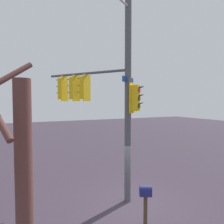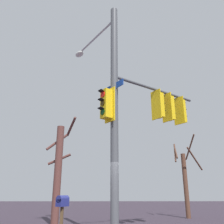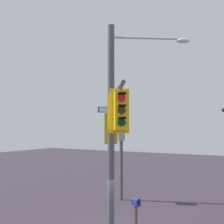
{
  "view_description": "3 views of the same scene",
  "coord_description": "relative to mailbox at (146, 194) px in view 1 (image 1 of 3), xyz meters",
  "views": [
    {
      "loc": [
        7.27,
        -4.54,
        4.43
      ],
      "look_at": [
        -0.92,
        -0.58,
        3.97
      ],
      "focal_mm": 32.75,
      "sensor_mm": 36.0,
      "label": 1
    },
    {
      "loc": [
        -0.28,
        8.56,
        1.49
      ],
      "look_at": [
        -0.37,
        -0.25,
        4.42
      ],
      "focal_mm": 39.11,
      "sensor_mm": 36.0,
      "label": 2
    },
    {
      "loc": [
        -10.72,
        -6.05,
        4.61
      ],
      "look_at": [
        -0.77,
        -0.27,
        5.27
      ],
      "focal_mm": 45.59,
      "sensor_mm": 36.0,
      "label": 3
    }
  ],
  "objects": [
    {
      "name": "main_signal_pole_assembly",
      "position": [
        -2.54,
        -0.38,
        3.85
      ],
      "size": [
        5.91,
        3.42,
        9.0
      ],
      "rotation": [
        0.0,
        0.0,
        3.74
      ],
      "color": "#4C4F54",
      "rests_on": "ground"
    },
    {
      "name": "bare_tree_behind_pole",
      "position": [
        1.06,
        -4.08,
        1.52
      ],
      "size": [
        1.68,
        1.16,
        5.44
      ],
      "color": "brown",
      "rests_on": "ground"
    },
    {
      "name": "ground_plane",
      "position": [
        -1.33,
        0.33,
        -1.11
      ],
      "size": [
        80.0,
        80.0,
        0.0
      ],
      "primitive_type": "plane",
      "color": "#382E3A"
    },
    {
      "name": "mailbox",
      "position": [
        0.0,
        0.0,
        0.0
      ],
      "size": [
        0.42,
        0.5,
        1.41
      ],
      "rotation": [
        0.0,
        0.0,
        5.78
      ],
      "color": "#4C3823",
      "rests_on": "ground"
    }
  ]
}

